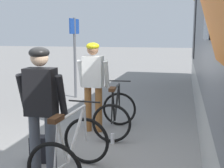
{
  "coord_description": "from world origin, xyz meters",
  "views": [
    {
      "loc": [
        1.34,
        -4.01,
        1.91
      ],
      "look_at": [
        0.11,
        0.94,
        1.05
      ],
      "focal_mm": 47.03,
      "sensor_mm": 36.0,
      "label": 1
    }
  ],
  "objects": [
    {
      "name": "ground_plane",
      "position": [
        0.0,
        0.0,
        0.0
      ],
      "size": [
        80.0,
        80.0,
        0.0
      ],
      "primitive_type": "plane",
      "color": "gray"
    },
    {
      "name": "water_bottle_near_the_bikes",
      "position": [
        0.15,
        0.79,
        0.09
      ],
      "size": [
        0.07,
        0.07,
        0.19
      ],
      "primitive_type": "cylinder",
      "color": "silver",
      "rests_on": "ground"
    },
    {
      "name": "cyclist_far_in_dark",
      "position": [
        -0.41,
        -0.71,
        1.05
      ],
      "size": [
        0.62,
        0.33,
        1.76
      ],
      "color": "#4C515B",
      "rests_on": "ground"
    },
    {
      "name": "bicycle_near_black",
      "position": [
        0.07,
        1.36,
        0.4
      ],
      "size": [
        0.79,
        1.12,
        0.99
      ],
      "color": "black",
      "rests_on": "ground"
    },
    {
      "name": "backpack_on_platform",
      "position": [
        -0.74,
        -0.19,
        0.2
      ],
      "size": [
        0.31,
        0.24,
        0.4
      ],
      "primitive_type": "cube",
      "rotation": [
        0.0,
        0.0,
        0.23
      ],
      "color": "black",
      "rests_on": "ground"
    },
    {
      "name": "platform_sign_post",
      "position": [
        -1.88,
        4.3,
        1.62
      ],
      "size": [
        0.08,
        0.7,
        2.4
      ],
      "color": "#595B60",
      "rests_on": "ground"
    },
    {
      "name": "bicycle_far_white",
      "position": [
        -0.06,
        -0.6,
        0.4
      ],
      "size": [
        0.75,
        1.1,
        0.99
      ],
      "color": "black",
      "rests_on": "ground"
    },
    {
      "name": "cyclist_near_in_white",
      "position": [
        -0.38,
        1.38,
        1.05
      ],
      "size": [
        0.61,
        0.31,
        1.76
      ],
      "color": "#935B2D",
      "rests_on": "ground"
    }
  ]
}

